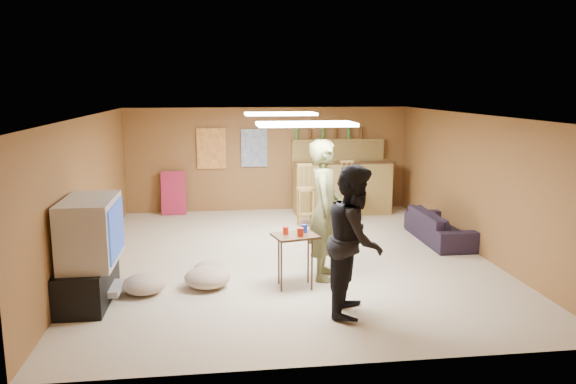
{
  "coord_description": "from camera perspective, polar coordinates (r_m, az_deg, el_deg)",
  "views": [
    {
      "loc": [
        -1.11,
        -8.37,
        2.62
      ],
      "look_at": [
        0.0,
        0.2,
        1.0
      ],
      "focal_mm": 35.0,
      "sensor_mm": 36.0,
      "label": 1
    }
  ],
  "objects": [
    {
      "name": "bar_shelf",
      "position": [
        12.11,
        5.11,
        5.27
      ],
      "size": [
        2.0,
        0.18,
        0.05
      ],
      "primitive_type": "cube",
      "color": "olive",
      "rests_on": "bar_backing"
    },
    {
      "name": "bottle_row",
      "position": [
        12.04,
        4.21,
        5.99
      ],
      "size": [
        1.48,
        0.08,
        0.26
      ],
      "primitive_type": null,
      "color": "#3F7233",
      "rests_on": "bar_shelf"
    },
    {
      "name": "bar_stool_right",
      "position": [
        11.19,
        6.13,
        0.37
      ],
      "size": [
        0.48,
        0.48,
        1.28
      ],
      "primitive_type": null,
      "rotation": [
        0.0,
        0.0,
        0.22
      ],
      "color": "olive",
      "rests_on": "ground"
    },
    {
      "name": "cushion_far",
      "position": [
        7.54,
        -14.4,
        -9.04
      ],
      "size": [
        0.69,
        0.69,
        0.25
      ],
      "primitive_type": "ellipsoid",
      "rotation": [
        0.0,
        0.0,
        0.28
      ],
      "color": "tan",
      "rests_on": "ground"
    },
    {
      "name": "ceiling",
      "position": [
        8.46,
        0.18,
        7.77
      ],
      "size": [
        6.0,
        7.0,
        0.02
      ],
      "primitive_type": "cube",
      "color": "silver",
      "rests_on": "ground"
    },
    {
      "name": "folding_chair_stack",
      "position": [
        11.9,
        -11.55,
        -0.1
      ],
      "size": [
        0.5,
        0.26,
        0.91
      ],
      "primitive_type": "cube",
      "rotation": [
        -0.14,
        0.0,
        0.0
      ],
      "color": "#AF2042",
      "rests_on": "ground"
    },
    {
      "name": "cup_blue",
      "position": [
        7.46,
        1.65,
        -3.73
      ],
      "size": [
        0.1,
        0.1,
        0.11
      ],
      "primitive_type": "cylinder",
      "rotation": [
        0.0,
        0.0,
        0.27
      ],
      "color": "#162B9D",
      "rests_on": "tray_table"
    },
    {
      "name": "wall_back",
      "position": [
        12.02,
        -2.03,
        3.35
      ],
      "size": [
        6.0,
        0.02,
        2.2
      ],
      "primitive_type": "cube",
      "color": "brown",
      "rests_on": "ground"
    },
    {
      "name": "tv_screen",
      "position": [
        7.19,
        -17.03,
        -3.71
      ],
      "size": [
        0.02,
        0.95,
        0.65
      ],
      "primitive_type": "cube",
      "color": "navy",
      "rests_on": "tv_body"
    },
    {
      "name": "cup_red_near",
      "position": [
        7.36,
        -0.24,
        -3.94
      ],
      "size": [
        0.08,
        0.08,
        0.1
      ],
      "primitive_type": "cylinder",
      "rotation": [
        0.0,
        0.0,
        -0.06
      ],
      "color": "red",
      "rests_on": "tray_table"
    },
    {
      "name": "dvd_box",
      "position": [
        7.43,
        -17.95,
        -9.34
      ],
      "size": [
        0.35,
        0.5,
        0.08
      ],
      "primitive_type": "cube",
      "color": "#B2B2B7",
      "rests_on": "tv_stand"
    },
    {
      "name": "person_olive",
      "position": [
        7.7,
        3.8,
        -1.83
      ],
      "size": [
        0.63,
        0.8,
        1.93
      ],
      "primitive_type": "imported",
      "rotation": [
        0.0,
        0.0,
        1.3
      ],
      "color": "brown",
      "rests_on": "ground"
    },
    {
      "name": "ground",
      "position": [
        8.84,
        0.17,
        -6.62
      ],
      "size": [
        7.0,
        7.0,
        0.0
      ],
      "primitive_type": "plane",
      "color": "#BFAD92",
      "rests_on": "ground"
    },
    {
      "name": "tv_body",
      "position": [
        7.25,
        -19.45,
        -3.73
      ],
      "size": [
        0.6,
        1.1,
        0.8
      ],
      "primitive_type": "cube",
      "color": "#B2B2B7",
      "rests_on": "tv_stand"
    },
    {
      "name": "bar_stool_left",
      "position": [
        10.67,
        1.8,
        -0.69
      ],
      "size": [
        0.43,
        0.43,
        1.06
      ],
      "primitive_type": null,
      "rotation": [
        0.0,
        0.0,
        -0.35
      ],
      "color": "olive",
      "rests_on": "ground"
    },
    {
      "name": "ceiling_panel_back",
      "position": [
        9.65,
        -0.77,
        7.94
      ],
      "size": [
        1.2,
        0.6,
        0.04
      ],
      "primitive_type": "cube",
      "color": "white",
      "rests_on": "ceiling"
    },
    {
      "name": "cushion_near_tv",
      "position": [
        7.6,
        -8.19,
        -8.57
      ],
      "size": [
        0.76,
        0.76,
        0.27
      ],
      "primitive_type": "ellipsoid",
      "rotation": [
        0.0,
        0.0,
        0.29
      ],
      "color": "tan",
      "rests_on": "ground"
    },
    {
      "name": "sofa",
      "position": [
        10.04,
        15.18,
        -3.37
      ],
      "size": [
        0.7,
        1.77,
        0.51
      ],
      "primitive_type": "imported",
      "rotation": [
        0.0,
        0.0,
        1.56
      ],
      "color": "black",
      "rests_on": "ground"
    },
    {
      "name": "wall_front",
      "position": [
        5.22,
        5.27,
        -6.36
      ],
      "size": [
        6.0,
        0.02,
        2.2
      ],
      "primitive_type": "cube",
      "color": "brown",
      "rests_on": "ground"
    },
    {
      "name": "poster_left",
      "position": [
        11.9,
        -7.8,
        4.39
      ],
      "size": [
        0.6,
        0.03,
        0.85
      ],
      "primitive_type": "cube",
      "color": "#BF3F26",
      "rests_on": "wall_back"
    },
    {
      "name": "wall_right",
      "position": [
        9.45,
        18.51,
        0.81
      ],
      "size": [
        0.02,
        7.0,
        2.2
      ],
      "primitive_type": "cube",
      "color": "brown",
      "rests_on": "ground"
    },
    {
      "name": "bar_lip",
      "position": [
        11.48,
        5.83,
        2.95
      ],
      "size": [
        2.1,
        0.12,
        0.05
      ],
      "primitive_type": "cube",
      "color": "#3A2212",
      "rests_on": "bar_counter"
    },
    {
      "name": "bar_counter",
      "position": [
        11.8,
        5.51,
        0.47
      ],
      "size": [
        2.0,
        0.6,
        1.1
      ],
      "primitive_type": "cube",
      "color": "olive",
      "rests_on": "ground"
    },
    {
      "name": "bar_backing",
      "position": [
        12.16,
        5.07,
        3.87
      ],
      "size": [
        2.0,
        0.14,
        0.6
      ],
      "primitive_type": "cube",
      "color": "olive",
      "rests_on": "bar_counter"
    },
    {
      "name": "ceiling_panel_front",
      "position": [
        6.98,
        1.81,
        6.91
      ],
      "size": [
        1.2,
        0.6,
        0.04
      ],
      "primitive_type": "cube",
      "color": "white",
      "rests_on": "ceiling"
    },
    {
      "name": "cushion_mid",
      "position": [
        8.08,
        -7.98,
        -7.67
      ],
      "size": [
        0.56,
        0.56,
        0.2
      ],
      "primitive_type": "ellipsoid",
      "rotation": [
        0.0,
        0.0,
        0.34
      ],
      "color": "tan",
      "rests_on": "ground"
    },
    {
      "name": "cup_red_far",
      "position": [
        7.26,
        1.26,
        -4.11
      ],
      "size": [
        0.11,
        0.11,
        0.11
      ],
      "primitive_type": "cylinder",
      "rotation": [
        0.0,
        0.0,
        -0.35
      ],
      "color": "red",
      "rests_on": "tray_table"
    },
    {
      "name": "tv_stand",
      "position": [
        7.44,
        -19.67,
        -8.6
      ],
      "size": [
        0.55,
        1.3,
        0.5
      ],
      "primitive_type": "cube",
      "color": "black",
      "rests_on": "ground"
    },
    {
      "name": "tray_table",
      "position": [
        7.46,
        0.72,
        -7.03
      ],
      "size": [
        0.64,
        0.56,
        0.72
      ],
      "primitive_type": "cube",
      "rotation": [
        0.0,
        0.0,
        0.24
      ],
      "color": "#3A2212",
      "rests_on": "ground"
    },
    {
      "name": "poster_right",
      "position": [
        11.93,
        -3.46,
        4.49
      ],
      "size": [
        0.55,
        0.03,
        0.8
      ],
      "primitive_type": "cube",
      "color": "#334C99",
      "rests_on": "wall_back"
    },
    {
      "name": "person_black",
      "position": [
        6.57,
        6.82,
        -4.84
      ],
      "size": [
        0.92,
        1.03,
        1.76
      ],
      "primitive_type": "imported",
      "rotation": [
        0.0,
        0.0,
        1.21
      ],
      "color": "black",
      "rests_on": "ground"
    },
    {
      "name": "wall_left",
      "position": [
        8.72,
        -19.78,
        -0.06
      ],
      "size": [
        0.02,
        7.0,
        2.2
      ],
      "primitive_type": "cube",
      "color": "brown",
      "rests_on": "ground"
    }
  ]
}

